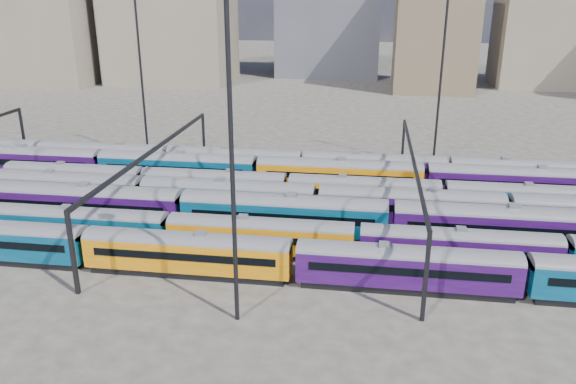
# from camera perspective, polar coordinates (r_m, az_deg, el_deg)

# --- Properties ---
(ground) EXTENTS (500.00, 500.00, 0.00)m
(ground) POSITION_cam_1_polar(r_m,az_deg,el_deg) (66.10, 3.45, -2.90)
(ground) COLOR #3E3A34
(ground) RESTS_ON ground
(rake_0) EXTENTS (140.96, 2.95, 4.95)m
(rake_0) POSITION_cam_1_polar(r_m,az_deg,el_deg) (51.34, 11.97, -7.09)
(rake_0) COLOR black
(rake_0) RESTS_ON ground
(rake_1) EXTENTS (96.34, 2.82, 4.74)m
(rake_1) POSITION_cam_1_polar(r_m,az_deg,el_deg) (56.69, -2.82, -4.13)
(rake_1) COLOR black
(rake_1) RESTS_ON ground
(rake_2) EXTENTS (159.48, 3.33, 5.62)m
(rake_2) POSITION_cam_1_polar(r_m,az_deg,el_deg) (60.79, -0.42, -1.94)
(rake_2) COLOR black
(rake_2) RESTS_ON ground
(rake_3) EXTENTS (105.51, 3.09, 5.21)m
(rake_3) POSITION_cam_1_polar(r_m,az_deg,el_deg) (65.12, 12.30, -1.11)
(rake_3) COLOR black
(rake_3) RESTS_ON ground
(rake_4) EXTENTS (94.65, 2.78, 4.66)m
(rake_4) POSITION_cam_1_polar(r_m,az_deg,el_deg) (69.72, 7.71, 0.33)
(rake_4) COLOR black
(rake_4) RESTS_ON ground
(rake_5) EXTENTS (132.85, 3.24, 5.46)m
(rake_5) POSITION_cam_1_polar(r_m,az_deg,el_deg) (75.76, -3.21, 2.40)
(rake_5) COLOR black
(rake_5) RESTS_ON ground
(rake_6) EXTENTS (139.72, 2.92, 4.91)m
(rake_6) POSITION_cam_1_polar(r_m,az_deg,el_deg) (81.44, -5.52, 3.37)
(rake_6) COLOR black
(rake_6) RESTS_ON ground
(gantry_1) EXTENTS (0.35, 40.35, 8.03)m
(gantry_1) POSITION_cam_1_polar(r_m,az_deg,el_deg) (68.31, -13.41, 3.38)
(gantry_1) COLOR black
(gantry_1) RESTS_ON ground
(gantry_2) EXTENTS (0.35, 40.35, 8.03)m
(gantry_2) POSITION_cam_1_polar(r_m,az_deg,el_deg) (63.82, 12.56, 2.30)
(gantry_2) COLOR black
(gantry_2) RESTS_ON ground
(mast_1) EXTENTS (1.40, 0.50, 25.60)m
(mast_1) POSITION_cam_1_polar(r_m,az_deg,el_deg) (90.61, -14.72, 11.86)
(mast_1) COLOR black
(mast_1) RESTS_ON ground
(mast_2) EXTENTS (1.40, 0.50, 25.60)m
(mast_2) POSITION_cam_1_polar(r_m,az_deg,el_deg) (41.67, -5.75, 3.72)
(mast_2) COLOR black
(mast_2) RESTS_ON ground
(mast_3) EXTENTS (1.40, 0.50, 25.60)m
(mast_3) POSITION_cam_1_polar(r_m,az_deg,el_deg) (86.20, 15.30, 11.43)
(mast_3) COLOR black
(mast_3) RESTS_ON ground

